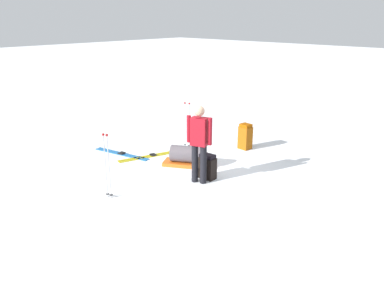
{
  "coord_description": "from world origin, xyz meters",
  "views": [
    {
      "loc": [
        -5.63,
        6.03,
        3.46
      ],
      "look_at": [
        0.0,
        0.0,
        0.7
      ],
      "focal_mm": 36.13,
      "sensor_mm": 36.0,
      "label": 1
    }
  ],
  "objects_px": {
    "ski_pair_near": "(153,155)",
    "ski_poles_planted_far": "(107,163)",
    "skier_standing": "(199,140)",
    "backpack_large_dark": "(245,137)",
    "backpack_bright": "(207,167)",
    "ski_poles_planted_near": "(187,123)",
    "ski_pair_far": "(122,154)",
    "gear_sled": "(188,157)"
  },
  "relations": [
    {
      "from": "ski_pair_near",
      "to": "ski_poles_planted_far",
      "type": "bearing_deg",
      "value": 117.96
    },
    {
      "from": "skier_standing",
      "to": "ski_poles_planted_far",
      "type": "bearing_deg",
      "value": 65.32
    },
    {
      "from": "backpack_large_dark",
      "to": "ski_poles_planted_far",
      "type": "relative_size",
      "value": 0.52
    },
    {
      "from": "backpack_bright",
      "to": "ski_poles_planted_near",
      "type": "distance_m",
      "value": 2.25
    },
    {
      "from": "ski_poles_planted_far",
      "to": "ski_pair_far",
      "type": "bearing_deg",
      "value": -42.56
    },
    {
      "from": "ski_pair_far",
      "to": "ski_poles_planted_far",
      "type": "distance_m",
      "value": 2.61
    },
    {
      "from": "backpack_large_dark",
      "to": "backpack_bright",
      "type": "bearing_deg",
      "value": 104.44
    },
    {
      "from": "ski_pair_far",
      "to": "gear_sled",
      "type": "distance_m",
      "value": 1.93
    },
    {
      "from": "ski_pair_far",
      "to": "ski_poles_planted_far",
      "type": "height_order",
      "value": "ski_poles_planted_far"
    },
    {
      "from": "ski_pair_near",
      "to": "ski_pair_far",
      "type": "distance_m",
      "value": 0.84
    },
    {
      "from": "ski_poles_planted_near",
      "to": "ski_pair_far",
      "type": "bearing_deg",
      "value": 62.24
    },
    {
      "from": "ski_pair_far",
      "to": "ski_poles_planted_near",
      "type": "bearing_deg",
      "value": -117.76
    },
    {
      "from": "ski_pair_far",
      "to": "backpack_bright",
      "type": "xyz_separation_m",
      "value": [
        -2.66,
        -0.35,
        0.26
      ]
    },
    {
      "from": "skier_standing",
      "to": "backpack_large_dark",
      "type": "xyz_separation_m",
      "value": [
        0.58,
        -2.5,
        -0.61
      ]
    },
    {
      "from": "backpack_large_dark",
      "to": "ski_poles_planted_far",
      "type": "bearing_deg",
      "value": 86.81
    },
    {
      "from": "skier_standing",
      "to": "ski_pair_near",
      "type": "xyz_separation_m",
      "value": [
        1.97,
        -0.41,
        -0.94
      ]
    },
    {
      "from": "ski_poles_planted_near",
      "to": "gear_sled",
      "type": "distance_m",
      "value": 1.46
    },
    {
      "from": "gear_sled",
      "to": "ski_poles_planted_near",
      "type": "bearing_deg",
      "value": -45.23
    },
    {
      "from": "backpack_large_dark",
      "to": "backpack_bright",
      "type": "relative_size",
      "value": 1.23
    },
    {
      "from": "ski_pair_near",
      "to": "backpack_bright",
      "type": "xyz_separation_m",
      "value": [
        -1.97,
        0.13,
        0.26
      ]
    },
    {
      "from": "backpack_large_dark",
      "to": "ski_poles_planted_far",
      "type": "distance_m",
      "value": 4.3
    },
    {
      "from": "skier_standing",
      "to": "gear_sled",
      "type": "xyz_separation_m",
      "value": [
        0.85,
        -0.55,
        -0.73
      ]
    },
    {
      "from": "skier_standing",
      "to": "backpack_bright",
      "type": "bearing_deg",
      "value": -89.53
    },
    {
      "from": "backpack_large_dark",
      "to": "backpack_bright",
      "type": "height_order",
      "value": "backpack_large_dark"
    },
    {
      "from": "ski_pair_far",
      "to": "ski_poles_planted_near",
      "type": "relative_size",
      "value": 1.36
    },
    {
      "from": "skier_standing",
      "to": "ski_pair_near",
      "type": "relative_size",
      "value": 0.93
    },
    {
      "from": "ski_pair_far",
      "to": "ski_poles_planted_near",
      "type": "height_order",
      "value": "ski_poles_planted_near"
    },
    {
      "from": "backpack_large_dark",
      "to": "ski_poles_planted_near",
      "type": "height_order",
      "value": "ski_poles_planted_near"
    },
    {
      "from": "backpack_bright",
      "to": "ski_poles_planted_far",
      "type": "distance_m",
      "value": 2.25
    },
    {
      "from": "skier_standing",
      "to": "ski_poles_planted_far",
      "type": "relative_size",
      "value": 1.28
    },
    {
      "from": "ski_poles_planted_near",
      "to": "gear_sled",
      "type": "bearing_deg",
      "value": 134.77
    },
    {
      "from": "backpack_bright",
      "to": "ski_poles_planted_near",
      "type": "height_order",
      "value": "ski_poles_planted_near"
    },
    {
      "from": "backpack_bright",
      "to": "ski_poles_planted_near",
      "type": "bearing_deg",
      "value": -34.55
    },
    {
      "from": "skier_standing",
      "to": "ski_pair_far",
      "type": "xyz_separation_m",
      "value": [
        2.66,
        0.07,
        -0.94
      ]
    },
    {
      "from": "ski_pair_far",
      "to": "gear_sled",
      "type": "xyz_separation_m",
      "value": [
        -1.82,
        -0.62,
        0.21
      ]
    },
    {
      "from": "ski_poles_planted_near",
      "to": "ski_poles_planted_far",
      "type": "xyz_separation_m",
      "value": [
        -1.0,
        3.3,
        0.04
      ]
    },
    {
      "from": "skier_standing",
      "to": "backpack_bright",
      "type": "xyz_separation_m",
      "value": [
        0.0,
        -0.28,
        -0.68
      ]
    },
    {
      "from": "backpack_large_dark",
      "to": "ski_poles_planted_near",
      "type": "distance_m",
      "value": 1.62
    },
    {
      "from": "skier_standing",
      "to": "backpack_bright",
      "type": "distance_m",
      "value": 0.73
    },
    {
      "from": "skier_standing",
      "to": "gear_sled",
      "type": "bearing_deg",
      "value": -33.01
    },
    {
      "from": "ski_pair_far",
      "to": "backpack_large_dark",
      "type": "distance_m",
      "value": 3.33
    },
    {
      "from": "skier_standing",
      "to": "ski_pair_far",
      "type": "distance_m",
      "value": 2.83
    }
  ]
}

